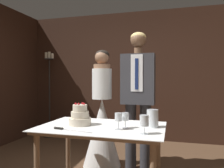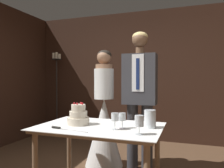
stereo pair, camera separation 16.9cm
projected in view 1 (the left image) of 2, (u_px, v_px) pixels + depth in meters
wall_back at (131, 76)px, 4.59m from camera, size 4.66×0.12×2.64m
cake_table at (102, 134)px, 2.27m from camera, size 1.29×0.84×0.75m
tiered_cake at (80, 117)px, 2.33m from camera, size 0.24×0.24×0.24m
cake_knife at (65, 129)px, 2.09m from camera, size 0.42×0.08×0.02m
wine_glass_near at (125, 118)px, 2.17m from camera, size 0.07×0.07×0.15m
wine_glass_middle at (119, 117)px, 2.11m from camera, size 0.07×0.07×0.16m
wine_glass_far at (144, 121)px, 1.93m from camera, size 0.08×0.08×0.17m
hurricane_candle at (152, 119)px, 2.21m from camera, size 0.12×0.12×0.18m
bride at (102, 123)px, 3.11m from camera, size 0.54×0.54×1.65m
groom at (138, 92)px, 2.97m from camera, size 0.45×0.25×1.88m
candle_stand at (49, 93)px, 4.74m from camera, size 0.28×0.28×1.84m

